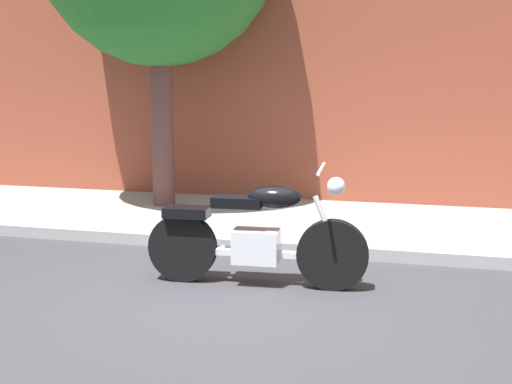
% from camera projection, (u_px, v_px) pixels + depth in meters
% --- Properties ---
extents(ground_plane, '(60.00, 60.00, 0.00)m').
position_uv_depth(ground_plane, '(234.00, 295.00, 5.94)').
color(ground_plane, '#38383D').
extents(sidewalk, '(25.73, 2.70, 0.14)m').
position_uv_depth(sidewalk, '(292.00, 223.00, 8.58)').
color(sidewalk, '#9B9B9B').
rests_on(sidewalk, ground).
extents(motorcycle, '(2.15, 0.70, 1.18)m').
position_uv_depth(motorcycle, '(256.00, 237.00, 6.15)').
color(motorcycle, black).
rests_on(motorcycle, ground).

